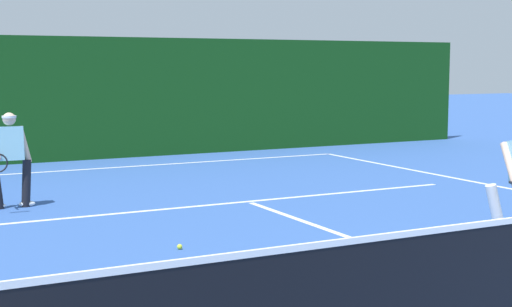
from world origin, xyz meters
The scene contains 6 objects.
court_line_baseline_far centered at (0.00, 11.65, 0.00)m, with size 9.76×0.10×0.01m, color white.
court_line_service centered at (0.00, 6.53, 0.00)m, with size 7.96×0.10×0.01m, color white.
court_line_centre centered at (0.00, 3.20, 0.00)m, with size 0.10×6.40×0.01m, color white.
player_far centered at (-3.58, 7.76, 0.83)m, with size 0.79×0.86×1.52m.
tennis_ball centered at (-2.23, 3.98, 0.03)m, with size 0.07×0.07×0.07m, color #D1E033.
back_fence_windscreen centered at (0.00, 13.31, 1.46)m, with size 20.47×0.12×2.93m, color #124314.
Camera 1 is at (-5.62, -4.63, 2.27)m, focal length 53.48 mm.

